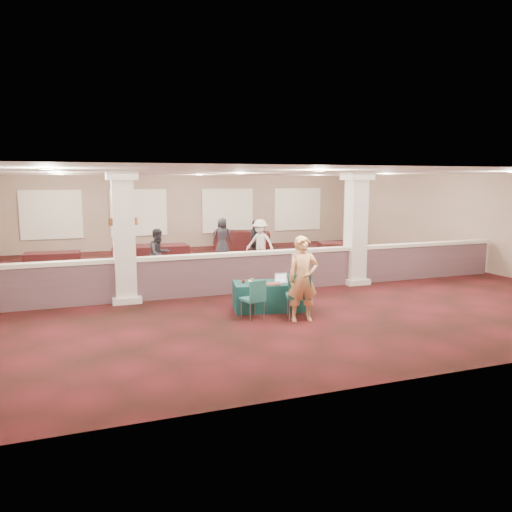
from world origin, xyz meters
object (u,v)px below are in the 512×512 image
object	(u,v)px
attendee_a	(159,254)
attendee_c	(255,242)
far_table_front_right	(342,252)
woman	(303,279)
far_table_back_left	(53,263)
attendee_d	(222,237)
near_table	(270,296)
far_table_front_center	(158,257)
far_table_back_center	(238,240)
conf_chair_main	(299,292)
far_table_back_right	(249,241)
attendee_b	(260,243)
conf_chair_side	(255,296)
far_table_front_left	(143,257)

from	to	relation	value
attendee_a	attendee_c	size ratio (longest dim) A/B	0.98
far_table_front_right	woman	bearing A→B (deg)	-125.43
attendee_a	far_table_front_right	bearing A→B (deg)	-18.74
far_table_back_left	attendee_d	xyz separation A→B (m)	(6.18, 1.64, 0.42)
near_table	far_table_front_right	xyz separation A→B (m)	(5.14, 5.67, 0.02)
far_table_front_center	attendee_a	size ratio (longest dim) A/B	1.29
far_table_front_center	far_table_back_center	distance (m)	5.38
far_table_back_center	attendee_d	size ratio (longest dim) A/B	1.31
conf_chair_main	far_table_back_right	size ratio (longest dim) A/B	0.56
conf_chair_main	far_table_front_right	distance (m)	8.26
attendee_b	attendee_c	bearing A→B (deg)	132.78
conf_chair_side	far_table_back_center	bearing A→B (deg)	59.82
far_table_front_center	woman	bearing A→B (deg)	-75.64
far_table_back_right	attendee_b	world-z (taller)	attendee_b
far_table_front_left	far_table_back_left	size ratio (longest dim) A/B	1.18
near_table	attendee_a	distance (m)	4.91
far_table_front_left	attendee_d	world-z (taller)	attendee_d
far_table_front_center	near_table	bearing A→B (deg)	-75.85
woman	attendee_a	distance (m)	6.05
woman	far_table_front_center	bearing A→B (deg)	112.41
woman	far_table_back_center	bearing A→B (deg)	87.28
far_table_front_center	far_table_back_left	xyz separation A→B (m)	(-3.35, 0.30, -0.06)
far_table_back_center	far_table_back_left	bearing A→B (deg)	-155.83
far_table_front_center	attendee_d	world-z (taller)	attendee_d
near_table	far_table_front_center	bearing A→B (deg)	115.29
woman	far_table_front_right	xyz separation A→B (m)	(4.83, 6.79, -0.57)
far_table_back_center	attendee_a	world-z (taller)	attendee_a
far_table_front_right	attendee_b	world-z (taller)	attendee_b
far_table_front_left	attendee_d	size ratio (longest dim) A/B	1.30
woman	far_table_back_left	world-z (taller)	woman
attendee_b	far_table_front_left	bearing A→B (deg)	-144.00
far_table_front_center	far_table_back_right	size ratio (longest dim) A/B	1.10
near_table	attendee_c	world-z (taller)	attendee_c
far_table_front_left	attendee_b	xyz separation A→B (m)	(3.95, -0.77, 0.42)
woman	attendee_c	size ratio (longest dim) A/B	1.17
conf_chair_main	far_table_back_right	world-z (taller)	conf_chair_main
far_table_back_left	far_table_back_center	bearing A→B (deg)	24.17
far_table_front_center	far_table_back_right	distance (m)	5.76
conf_chair_side	attendee_a	xyz separation A→B (m)	(-1.23, 5.18, 0.26)
attendee_d	attendee_b	bearing A→B (deg)	116.40
far_table_front_center	far_table_back_left	world-z (taller)	far_table_front_center
far_table_front_center	far_table_back_right	world-z (taller)	far_table_front_center
conf_chair_main	far_table_back_right	distance (m)	11.23
far_table_front_left	far_table_front_center	distance (m)	0.51
near_table	attendee_a	size ratio (longest dim) A/B	1.09
far_table_back_center	attendee_d	xyz separation A→B (m)	(-1.17, -1.66, 0.36)
far_table_front_center	far_table_front_left	bearing A→B (deg)	168.40
far_table_front_right	attendee_a	bearing A→B (deg)	-170.73
conf_chair_main	far_table_back_center	distance (m)	11.12
near_table	attendee_c	bearing A→B (deg)	84.35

